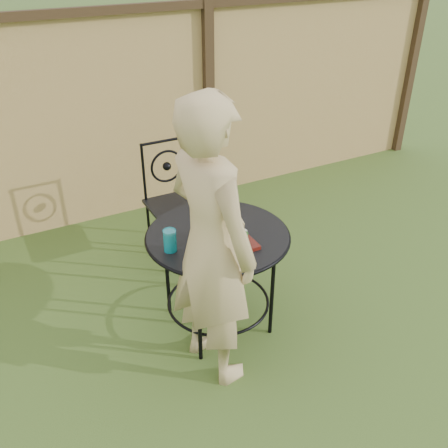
{
  "coord_description": "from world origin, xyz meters",
  "views": [
    {
      "loc": [
        -0.73,
        -2.04,
        2.38
      ],
      "look_at": [
        0.55,
        0.4,
        0.75
      ],
      "focal_mm": 40.0,
      "sensor_mm": 36.0,
      "label": 1
    }
  ],
  "objects_px": {
    "patio_chair": "(176,198)",
    "patio_table": "(218,252)",
    "salad_plate": "(231,243)",
    "diner": "(211,246)"
  },
  "relations": [
    {
      "from": "diner",
      "to": "salad_plate",
      "type": "height_order",
      "value": "diner"
    },
    {
      "from": "patio_chair",
      "to": "patio_table",
      "type": "bearing_deg",
      "value": -96.48
    },
    {
      "from": "salad_plate",
      "to": "diner",
      "type": "bearing_deg",
      "value": -141.67
    },
    {
      "from": "patio_table",
      "to": "salad_plate",
      "type": "xyz_separation_m",
      "value": [
        0.01,
        -0.15,
        0.15
      ]
    },
    {
      "from": "patio_table",
      "to": "salad_plate",
      "type": "relative_size",
      "value": 3.42
    },
    {
      "from": "patio_table",
      "to": "patio_chair",
      "type": "bearing_deg",
      "value": 83.52
    },
    {
      "from": "patio_table",
      "to": "diner",
      "type": "xyz_separation_m",
      "value": [
        -0.2,
        -0.32,
        0.29
      ]
    },
    {
      "from": "patio_table",
      "to": "patio_chair",
      "type": "xyz_separation_m",
      "value": [
        0.11,
        0.97,
        -0.08
      ]
    },
    {
      "from": "patio_table",
      "to": "diner",
      "type": "height_order",
      "value": "diner"
    },
    {
      "from": "patio_chair",
      "to": "diner",
      "type": "xyz_separation_m",
      "value": [
        -0.31,
        -1.29,
        0.37
      ]
    }
  ]
}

